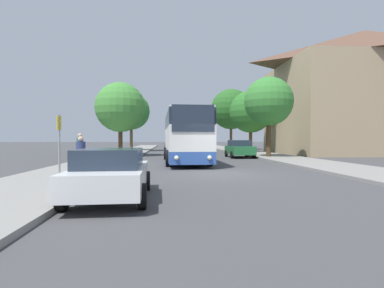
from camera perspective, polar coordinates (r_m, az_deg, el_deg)
ground_plane at (r=14.42m, az=5.35°, el=-5.69°), size 300.00×300.00×0.00m
sidewalk_left at (r=14.90m, az=-22.34°, el=-5.25°), size 4.00×120.00×0.15m
sidewalk_right at (r=17.06m, az=29.26°, el=-4.52°), size 4.00×120.00×0.15m
building_right_background at (r=39.62m, az=29.96°, el=8.55°), size 19.04×13.12×13.96m
bus_front at (r=21.27m, az=-1.40°, el=1.54°), size 3.07×10.77×3.53m
bus_middle at (r=35.34m, az=-2.59°, el=1.29°), size 3.02×11.53×3.49m
bus_rear at (r=48.67m, az=-3.57°, el=1.24°), size 2.90×11.32×3.56m
parked_car_left_curb at (r=8.60m, az=-15.11°, el=-5.30°), size 2.13×4.31×1.40m
parked_car_right_near at (r=27.09m, az=9.02°, el=-0.86°), size 2.13×4.09×1.55m
bus_stop_sign at (r=13.69m, az=-23.97°, el=1.11°), size 0.08×0.45×2.54m
pedestrian_waiting_near at (r=12.63m, az=-20.42°, el=-2.29°), size 0.36×0.36×1.63m
pedestrian_waiting_far at (r=17.84m, az=-20.54°, el=-0.98°), size 0.36×0.36×1.84m
tree_left_near at (r=29.72m, az=-13.50°, el=6.79°), size 4.77×4.77×6.94m
tree_left_far at (r=41.86m, az=-11.50°, el=6.11°), size 5.03×5.03×7.81m
tree_right_near at (r=26.98m, az=14.40°, el=7.83°), size 4.21×4.21×6.88m
tree_right_mid at (r=36.66m, az=11.11°, el=6.06°), size 5.06×5.06×7.32m
tree_right_far at (r=46.81m, az=7.45°, el=6.58°), size 6.20×6.20×9.20m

